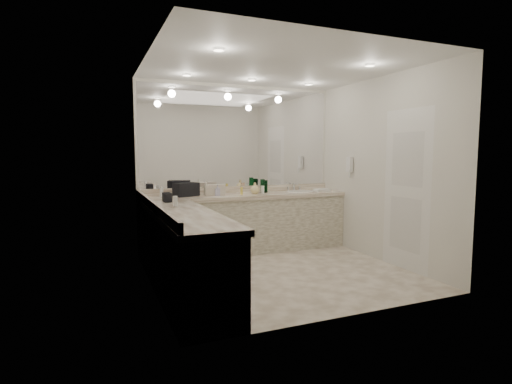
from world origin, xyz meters
name	(u,v)px	position (x,y,z in m)	size (l,w,h in m)	color
floor	(279,272)	(0.00, 0.00, 0.00)	(3.20, 3.20, 0.00)	beige
ceiling	(281,66)	(0.00, 0.00, 2.60)	(3.20, 3.20, 0.00)	white
wall_back	(239,167)	(0.00, 1.50, 1.30)	(3.20, 0.02, 2.60)	silver
wall_left	(150,174)	(-1.60, 0.00, 1.30)	(0.02, 3.00, 2.60)	silver
wall_right	(382,169)	(1.60, 0.00, 1.30)	(0.02, 3.00, 2.60)	silver
vanity_back_base	(246,225)	(0.00, 1.20, 0.42)	(3.20, 0.60, 0.84)	beige
vanity_back_top	(246,196)	(0.00, 1.19, 0.87)	(3.20, 0.64, 0.06)	white
vanity_left_base	(184,256)	(-1.30, -0.30, 0.42)	(0.60, 2.40, 0.84)	beige
vanity_left_top	(184,215)	(-1.29, -0.30, 0.87)	(0.64, 2.42, 0.06)	white
backsplash_back	(239,189)	(0.00, 1.48, 0.95)	(3.20, 0.04, 0.10)	white
backsplash_left	(153,205)	(-1.58, 0.00, 0.95)	(0.04, 3.00, 0.10)	white
mirror_back	(239,138)	(0.00, 1.49, 1.77)	(3.12, 0.01, 1.55)	white
mirror_left	(150,131)	(-1.59, 0.00, 1.77)	(0.01, 2.92, 1.55)	white
sink	(300,192)	(0.95, 1.20, 0.90)	(0.44, 0.44, 0.03)	white
faucet	(294,186)	(0.95, 1.41, 0.97)	(0.24, 0.16, 0.14)	silver
wall_phone	(349,165)	(1.56, 0.70, 1.35)	(0.06, 0.10, 0.24)	white
door	(406,190)	(1.59, -0.50, 1.05)	(0.02, 0.82, 2.10)	white
black_toiletry_bag	(186,190)	(-0.92, 1.24, 1.00)	(0.34, 0.21, 0.19)	black
black_bag_spill	(167,197)	(-1.30, 0.68, 0.96)	(0.10, 0.21, 0.11)	black
cream_cosmetic_case	(215,190)	(-0.48, 1.22, 0.98)	(0.29, 0.18, 0.17)	beige
hand_towel	(322,190)	(1.32, 1.12, 0.92)	(0.24, 0.16, 0.04)	white
lotion_left	(175,202)	(-1.30, 0.13, 0.96)	(0.05, 0.05, 0.12)	white
soap_bottle_a	(206,188)	(-0.61, 1.26, 1.01)	(0.08, 0.08, 0.22)	beige
soap_bottle_b	(218,190)	(-0.47, 1.13, 0.98)	(0.07, 0.08, 0.17)	#B4AFCA
soap_bottle_c	(255,188)	(0.14, 1.17, 0.99)	(0.14, 0.14, 0.18)	#E9D28A
green_bottle_0	(266,186)	(0.38, 1.29, 1.00)	(0.06, 0.06, 0.20)	#0A471D
green_bottle_1	(263,186)	(0.31, 1.25, 1.01)	(0.07, 0.07, 0.22)	#0A471D
green_bottle_2	(266,186)	(0.37, 1.27, 1.00)	(0.06, 0.06, 0.20)	#0A471D
amenity_bottle_0	(255,189)	(0.17, 1.21, 0.97)	(0.06, 0.06, 0.13)	#E0B28C
amenity_bottle_1	(162,192)	(-1.26, 1.33, 0.97)	(0.05, 0.05, 0.14)	white
amenity_bottle_2	(262,190)	(0.28, 1.18, 0.96)	(0.06, 0.06, 0.12)	white
amenity_bottle_3	(207,192)	(-0.59, 1.27, 0.94)	(0.04, 0.04, 0.09)	white
amenity_bottle_4	(242,191)	(-0.09, 1.14, 0.96)	(0.04, 0.04, 0.12)	#F2D84C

